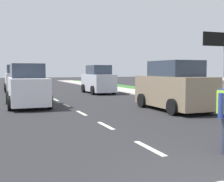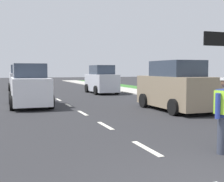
# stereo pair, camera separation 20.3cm
# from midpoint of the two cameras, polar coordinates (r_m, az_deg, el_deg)

# --- Properties ---
(ground_plane) EXTENTS (96.00, 96.00, 0.00)m
(ground_plane) POSITION_cam_midpoint_polar(r_m,az_deg,el_deg) (24.61, -12.57, -0.26)
(ground_plane) COLOR #28282B
(sidewalk_right) EXTENTS (2.40, 72.00, 0.14)m
(sidewalk_right) POSITION_cam_midpoint_polar(r_m,az_deg,el_deg) (16.99, 17.76, -2.29)
(sidewalk_right) COLOR #B2ADA3
(sidewalk_right) RESTS_ON ground
(lane_center_line) EXTENTS (0.14, 46.40, 0.01)m
(lane_center_line) POSITION_cam_midpoint_polar(r_m,az_deg,el_deg) (28.77, -13.66, 0.35)
(lane_center_line) COLOR silver
(lane_center_line) RESTS_ON ground
(lane_direction_sign) EXTENTS (1.16, 0.11, 3.20)m
(lane_direction_sign) POSITION_cam_midpoint_polar(r_m,az_deg,el_deg) (11.49, 20.75, 6.69)
(lane_direction_sign) COLOR gray
(lane_direction_sign) RESTS_ON ground
(car_oncoming_second) EXTENTS (1.96, 4.16, 2.26)m
(car_oncoming_second) POSITION_cam_midpoint_polar(r_m,az_deg,el_deg) (26.42, -17.12, 2.23)
(car_oncoming_second) COLOR silver
(car_oncoming_second) RESTS_ON ground
(car_parked_curbside) EXTENTS (2.02, 4.37, 2.25)m
(car_parked_curbside) POSITION_cam_midpoint_polar(r_m,az_deg,el_deg) (13.66, 12.57, 0.70)
(car_parked_curbside) COLOR gray
(car_parked_curbside) RESTS_ON ground
(car_parked_far) EXTENTS (1.86, 4.10, 2.19)m
(car_parked_far) POSITION_cam_midpoint_polar(r_m,az_deg,el_deg) (23.03, -1.82, 2.08)
(car_parked_far) COLOR silver
(car_parked_far) RESTS_ON ground
(car_oncoming_lead) EXTENTS (1.98, 4.37, 2.14)m
(car_oncoming_lead) POSITION_cam_midpoint_polar(r_m,az_deg,el_deg) (15.41, -15.33, 0.84)
(car_oncoming_lead) COLOR silver
(car_oncoming_lead) RESTS_ON ground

